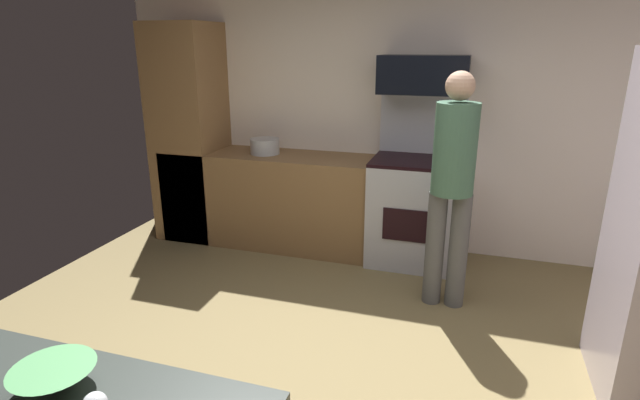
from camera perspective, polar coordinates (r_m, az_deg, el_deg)
The scene contains 9 objects.
ground_plane at distance 3.06m, azimuth -1.58°, elevation -21.04°, with size 5.20×4.80×0.02m, color olive.
wall_back at distance 4.70m, azimuth 7.76°, elevation 10.18°, with size 5.20×0.12×2.60m, color silver.
lower_cabinet_run at distance 4.78m, azimuth -4.11°, elevation -0.03°, with size 2.40×0.60×0.90m, color brown.
cabinet_column at distance 5.09m, azimuth -14.90°, elevation 7.47°, with size 0.60×0.60×2.10m, color brown.
oven_range at distance 4.47m, azimuth 10.91°, elevation -0.74°, with size 0.76×0.65×1.50m.
microwave at distance 4.34m, azimuth 11.95°, elevation 14.08°, with size 0.74×0.38×0.32m, color black.
person_cook at distance 3.62m, azimuth 15.13°, elevation 2.20°, with size 0.31×0.30×1.73m.
mixing_bowl_small at distance 1.77m, azimuth -28.51°, elevation -17.83°, with size 0.25×0.25×0.08m, color #509457.
stock_pot at distance 4.72m, azimuth -6.43°, elevation 6.24°, with size 0.28×0.28×0.14m, color #B2B4B8.
Camera 1 is at (0.79, -2.25, 1.90)m, focal length 27.51 mm.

